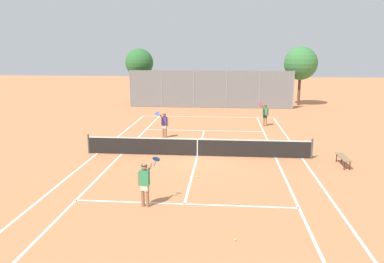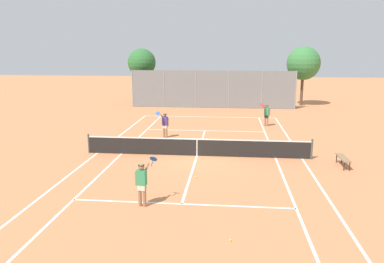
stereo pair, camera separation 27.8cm
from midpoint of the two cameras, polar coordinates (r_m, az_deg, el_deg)
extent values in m
plane|color=#CC7A4C|center=(20.02, 1.16, -3.74)|extent=(120.00, 120.00, 0.00)
cube|color=white|center=(31.61, 2.91, 2.24)|extent=(11.00, 0.10, 0.01)
cube|color=white|center=(21.17, -13.88, -3.21)|extent=(0.10, 23.80, 0.01)
cube|color=white|center=(20.35, 16.82, -4.01)|extent=(0.10, 23.80, 0.01)
cube|color=white|center=(20.75, -10.30, -3.35)|extent=(0.10, 23.80, 0.01)
cube|color=white|center=(20.13, 12.98, -3.97)|extent=(0.10, 23.80, 0.01)
cube|color=white|center=(14.02, -1.00, -10.97)|extent=(8.26, 0.10, 0.01)
cube|color=white|center=(26.22, 2.29, 0.14)|extent=(8.26, 0.10, 0.01)
cube|color=white|center=(20.02, 1.16, -3.73)|extent=(0.10, 12.80, 0.01)
cylinder|color=#474C47|center=(21.19, -15.10, -1.77)|extent=(0.10, 0.10, 1.07)
cylinder|color=#474C47|center=(20.31, 18.16, -2.57)|extent=(0.10, 0.10, 1.07)
cube|color=black|center=(19.90, 1.16, -2.45)|extent=(11.90, 0.02, 0.89)
cube|color=white|center=(19.79, 1.17, -1.18)|extent=(11.90, 0.03, 0.06)
cube|color=white|center=(19.91, 1.16, -2.51)|extent=(0.05, 0.03, 0.89)
cylinder|color=#936B4C|center=(13.81, -7.37, -9.61)|extent=(0.13, 0.13, 0.82)
cylinder|color=#936B4C|center=(13.75, -6.67, -9.70)|extent=(0.13, 0.13, 0.82)
cube|color=beige|center=(13.66, -7.06, -8.38)|extent=(0.31, 0.23, 0.24)
cube|color=#338C59|center=(13.54, -7.10, -6.95)|extent=(0.37, 0.26, 0.56)
sphere|color=#936B4C|center=(13.41, -7.14, -5.38)|extent=(0.22, 0.22, 0.22)
cylinder|color=black|center=(13.39, -7.15, -5.11)|extent=(0.23, 0.23, 0.02)
cylinder|color=#936B4C|center=(13.64, -7.95, -7.09)|extent=(0.08, 0.08, 0.52)
cylinder|color=#936B4C|center=(13.52, -6.39, -5.66)|extent=(0.16, 0.46, 0.35)
cylinder|color=#1E4C99|center=(13.65, -5.49, -4.75)|extent=(0.08, 0.25, 0.22)
cylinder|color=#1E4C99|center=(13.73, -5.31, -4.17)|extent=(0.31, 0.24, 0.23)
cylinder|color=#936B4C|center=(24.06, -3.59, 0.00)|extent=(0.13, 0.13, 0.82)
cylinder|color=#936B4C|center=(24.13, -3.98, 0.03)|extent=(0.13, 0.13, 0.82)
cube|color=beige|center=(24.02, -3.79, 0.78)|extent=(0.31, 0.24, 0.24)
cube|color=#4C388C|center=(23.95, -3.81, 1.62)|extent=(0.38, 0.27, 0.56)
sphere|color=#936B4C|center=(23.88, -3.82, 2.54)|extent=(0.22, 0.22, 0.22)
cylinder|color=black|center=(23.87, -3.82, 2.70)|extent=(0.23, 0.23, 0.02)
cylinder|color=#936B4C|center=(23.88, -3.32, 1.45)|extent=(0.08, 0.08, 0.52)
cylinder|color=#936B4C|center=(23.82, -4.24, 2.27)|extent=(0.19, 0.46, 0.35)
cylinder|color=#1E4C99|center=(23.62, -4.78, 2.56)|extent=(0.09, 0.25, 0.22)
cylinder|color=#1E4C99|center=(23.49, -4.91, 2.78)|extent=(0.32, 0.26, 0.23)
cylinder|color=#936B4C|center=(28.26, 11.71, 1.62)|extent=(0.13, 0.13, 0.82)
cylinder|color=#936B4C|center=(28.30, 11.36, 1.65)|extent=(0.13, 0.13, 0.82)
cube|color=black|center=(28.22, 11.56, 2.30)|extent=(0.32, 0.26, 0.24)
cube|color=#338C59|center=(28.16, 11.59, 3.02)|extent=(0.39, 0.30, 0.56)
sphere|color=#936B4C|center=(28.10, 11.63, 3.80)|extent=(0.22, 0.22, 0.22)
cylinder|color=black|center=(28.09, 11.63, 3.93)|extent=(0.23, 0.23, 0.02)
cylinder|color=#936B4C|center=(28.12, 12.02, 2.86)|extent=(0.08, 0.08, 0.52)
cylinder|color=#936B4C|center=(28.01, 11.29, 3.58)|extent=(0.22, 0.46, 0.35)
cylinder|color=maroon|center=(27.76, 10.92, 3.85)|extent=(0.11, 0.25, 0.22)
cylinder|color=maroon|center=(27.63, 10.87, 4.05)|extent=(0.33, 0.28, 0.23)
sphere|color=#D1DB33|center=(11.62, 6.60, -16.12)|extent=(0.07, 0.07, 0.07)
sphere|color=#D1DB33|center=(16.73, 1.08, -6.91)|extent=(0.07, 0.07, 0.07)
cube|color=olive|center=(19.61, 22.43, -3.72)|extent=(0.36, 1.50, 0.05)
cylinder|color=#262626|center=(19.05, 22.54, -4.91)|extent=(0.05, 0.05, 0.41)
cylinder|color=#262626|center=(20.22, 21.53, -3.85)|extent=(0.05, 0.05, 0.41)
cylinder|color=#262626|center=(19.12, 23.27, -4.91)|extent=(0.05, 0.05, 0.41)
cylinder|color=#262626|center=(20.29, 22.22, -3.86)|extent=(0.05, 0.05, 0.41)
cylinder|color=gray|center=(37.46, -8.85, 6.49)|extent=(0.08, 0.08, 3.62)
cylinder|color=gray|center=(36.80, -4.07, 6.50)|extent=(0.08, 0.08, 3.62)
cylinder|color=gray|center=(36.40, 0.85, 6.47)|extent=(0.08, 0.08, 3.62)
cylinder|color=gray|center=(36.26, 5.85, 6.38)|extent=(0.08, 0.08, 3.62)
cylinder|color=gray|center=(36.40, 10.84, 6.25)|extent=(0.08, 0.08, 3.62)
cylinder|color=gray|center=(36.81, 15.76, 6.07)|extent=(0.08, 0.08, 3.62)
cube|color=slate|center=(36.30, 3.35, 6.43)|extent=(15.75, 0.02, 3.58)
cylinder|color=brown|center=(39.49, -7.35, 6.56)|extent=(0.25, 0.25, 3.25)
sphere|color=#2D6B33|center=(39.31, -7.46, 10.37)|extent=(2.86, 2.86, 2.86)
sphere|color=#2D6B33|center=(39.53, -7.48, 9.86)|extent=(1.62, 1.62, 1.62)
cylinder|color=brown|center=(39.63, 16.57, 6.03)|extent=(0.28, 0.28, 3.06)
sphere|color=#387A3D|center=(39.44, 16.82, 9.91)|extent=(3.31, 3.31, 3.31)
sphere|color=#387A3D|center=(39.88, 17.19, 9.32)|extent=(2.03, 2.03, 2.03)
camera|label=1|loc=(0.14, -89.63, 0.08)|focal=35.00mm
camera|label=2|loc=(0.14, 90.37, -0.08)|focal=35.00mm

